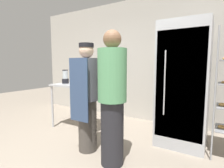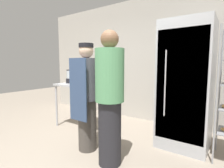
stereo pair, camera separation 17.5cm
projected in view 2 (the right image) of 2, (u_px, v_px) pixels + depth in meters
name	position (u px, v px, depth m)	size (l,w,h in m)	color
back_wall	(152.00, 60.00, 3.95)	(6.40, 0.12, 2.80)	#B7B2A8
refrigerator	(186.00, 85.00, 2.72)	(0.74, 0.74, 1.95)	#ADAFB5
prep_counter	(83.00, 90.00, 3.58)	(1.09, 0.64, 0.90)	#ADAFB5
donut_box	(88.00, 83.00, 3.34)	(0.30, 0.23, 0.27)	silver
blender_pitcher	(69.00, 77.00, 3.74)	(0.14, 0.14, 0.29)	black
person_baker	(87.00, 96.00, 2.60)	(0.34, 0.36, 1.60)	#47423D
person_customer	(110.00, 98.00, 2.21)	(0.37, 0.37, 1.72)	#232328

